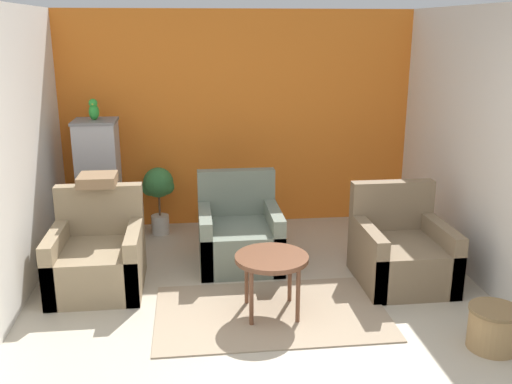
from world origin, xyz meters
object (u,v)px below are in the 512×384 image
object	(u,v)px
potted_plant	(158,190)
wicker_basket	(493,327)
parrot	(94,110)
armchair_left	(98,259)
birdcage	(100,184)
armchair_middle	(239,236)
armchair_right	(401,253)
coffee_table	(272,262)

from	to	relation	value
potted_plant	wicker_basket	xyz separation A→B (m)	(2.60, -2.81, -0.36)
potted_plant	wicker_basket	world-z (taller)	potted_plant
parrot	wicker_basket	bearing A→B (deg)	-39.24
armchair_left	wicker_basket	xyz separation A→B (m)	(3.10, -1.43, -0.11)
wicker_basket	potted_plant	bearing A→B (deg)	132.77
birdcage	armchair_middle	bearing A→B (deg)	-27.33
armchair_left	potted_plant	xyz separation A→B (m)	(0.50, 1.38, 0.26)
armchair_middle	parrot	xyz separation A→B (m)	(-1.47, 0.76, 1.21)
armchair_left	birdcage	size ratio (longest dim) A/B	0.65
armchair_right	birdcage	distance (m)	3.29
armchair_middle	parrot	bearing A→B (deg)	152.61
birdcage	armchair_right	bearing A→B (deg)	-25.37
birdcage	parrot	size ratio (longest dim) A/B	5.95
coffee_table	parrot	xyz separation A→B (m)	(-1.64, 1.90, 1.02)
coffee_table	potted_plant	distance (m)	2.31
armchair_right	parrot	distance (m)	3.48
coffee_table	armchair_right	distance (m)	1.41
armchair_left	armchair_right	bearing A→B (deg)	-4.07
coffee_table	potted_plant	size ratio (longest dim) A/B	0.77
potted_plant	wicker_basket	bearing A→B (deg)	-47.23
parrot	wicker_basket	size ratio (longest dim) A/B	0.60
armchair_middle	wicker_basket	distance (m)	2.56
armchair_left	parrot	xyz separation A→B (m)	(-0.12, 1.20, 1.21)
parrot	potted_plant	distance (m)	1.15
parrot	armchair_middle	bearing A→B (deg)	-27.39
armchair_right	birdcage	xyz separation A→B (m)	(-2.95, 1.40, 0.39)
armchair_middle	armchair_left	bearing A→B (deg)	-162.07
potted_plant	wicker_basket	distance (m)	3.84
coffee_table	wicker_basket	world-z (taller)	coffee_table
armchair_left	potted_plant	bearing A→B (deg)	70.03
coffee_table	armchair_middle	world-z (taller)	armchair_middle
armchair_right	armchair_middle	bearing A→B (deg)	156.66
armchair_left	armchair_middle	size ratio (longest dim) A/B	1.00
coffee_table	birdcage	size ratio (longest dim) A/B	0.44
armchair_left	wicker_basket	size ratio (longest dim) A/B	2.33
armchair_middle	parrot	world-z (taller)	parrot
armchair_left	parrot	bearing A→B (deg)	95.92
wicker_basket	armchair_left	bearing A→B (deg)	155.21
armchair_left	potted_plant	size ratio (longest dim) A/B	1.13
armchair_middle	coffee_table	bearing A→B (deg)	-81.54
coffee_table	birdcage	xyz separation A→B (m)	(-1.64, 1.90, 0.20)
armchair_middle	wicker_basket	bearing A→B (deg)	-46.90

